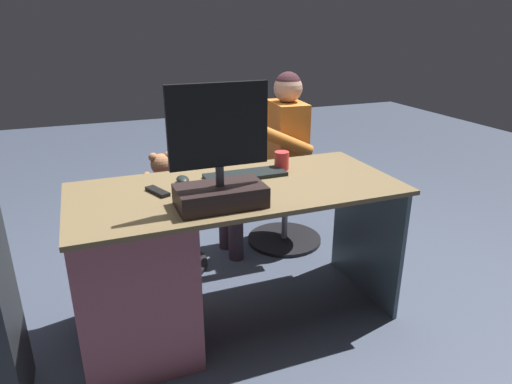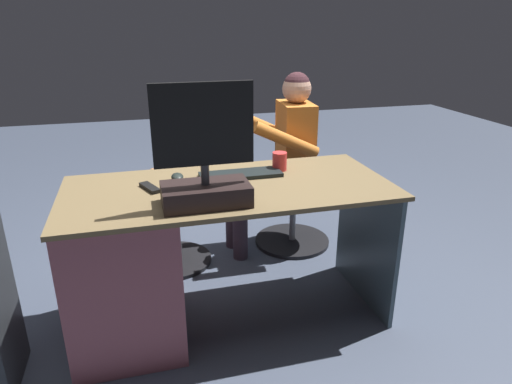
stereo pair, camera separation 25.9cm
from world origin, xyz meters
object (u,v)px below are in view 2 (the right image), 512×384
object	(u,v)px
office_chair_teddy	(171,224)
computer_mouse	(177,177)
visitor_chair	(293,207)
person	(282,150)
keyboard	(241,174)
cup	(280,161)
desk	(145,261)
teddy_bear	(168,175)
monitor	(205,170)
tv_remote	(150,188)

from	to	relation	value
office_chair_teddy	computer_mouse	bearing A→B (deg)	91.92
visitor_chair	person	xyz separation A→B (m)	(0.10, 0.01, 0.43)
computer_mouse	person	distance (m)	0.94
keyboard	person	bearing A→B (deg)	-124.96
cup	desk	bearing A→B (deg)	13.06
desk	computer_mouse	world-z (taller)	computer_mouse
teddy_bear	monitor	bearing A→B (deg)	97.06
monitor	cup	size ratio (longest dim) A/B	5.36
desk	keyboard	world-z (taller)	keyboard
desk	cup	distance (m)	0.86
desk	keyboard	distance (m)	0.64
cup	keyboard	bearing A→B (deg)	11.50
monitor	computer_mouse	bearing A→B (deg)	-75.21
keyboard	desk	bearing A→B (deg)	13.73
keyboard	visitor_chair	xyz separation A→B (m)	(-0.51, -0.60, -0.49)
cup	person	xyz separation A→B (m)	(-0.19, -0.55, -0.10)
office_chair_teddy	visitor_chair	bearing A→B (deg)	-175.56
computer_mouse	person	size ratio (longest dim) A/B	0.08
keyboard	office_chair_teddy	size ratio (longest dim) A/B	0.85
desk	visitor_chair	bearing A→B (deg)	-144.65
tv_remote	visitor_chair	world-z (taller)	tv_remote
keyboard	tv_remote	distance (m)	0.47
computer_mouse	keyboard	bearing A→B (deg)	176.50
monitor	office_chair_teddy	distance (m)	1.07
monitor	visitor_chair	xyz separation A→B (m)	(-0.74, -0.92, -0.63)
office_chair_teddy	person	world-z (taller)	person
office_chair_teddy	person	xyz separation A→B (m)	(-0.75, -0.06, 0.42)
keyboard	office_chair_teddy	xyz separation A→B (m)	(0.34, -0.54, -0.48)
monitor	cup	bearing A→B (deg)	-140.96
monitor	keyboard	bearing A→B (deg)	-125.57
teddy_bear	tv_remote	bearing A→B (deg)	78.88
cup	person	world-z (taller)	person
computer_mouse	cup	bearing A→B (deg)	-177.29
visitor_chair	keyboard	bearing A→B (deg)	49.68
cup	teddy_bear	world-z (taller)	cup
cup	tv_remote	distance (m)	0.70
visitor_chair	person	bearing A→B (deg)	4.44
monitor	office_chair_teddy	world-z (taller)	monitor
desk	visitor_chair	xyz separation A→B (m)	(-1.03, -0.73, -0.13)
office_chair_teddy	tv_remote	bearing A→B (deg)	78.69
person	monitor	bearing A→B (deg)	54.82
person	office_chair_teddy	bearing A→B (deg)	4.44
computer_mouse	office_chair_teddy	size ratio (longest dim) A/B	0.19
tv_remote	office_chair_teddy	world-z (taller)	tv_remote
keyboard	office_chair_teddy	world-z (taller)	keyboard
tv_remote	person	size ratio (longest dim) A/B	0.13
monitor	teddy_bear	distance (m)	0.93
computer_mouse	cup	world-z (taller)	cup
teddy_bear	office_chair_teddy	bearing A→B (deg)	90.00
desk	tv_remote	world-z (taller)	tv_remote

